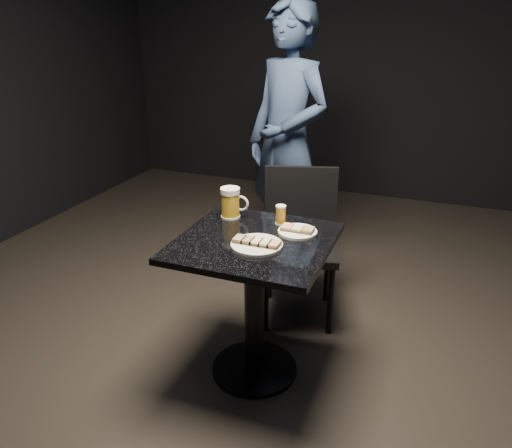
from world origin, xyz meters
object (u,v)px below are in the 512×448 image
(patron, at_px, (288,144))
(beer_tumbler, at_px, (281,215))
(table, at_px, (255,285))
(plate_large, at_px, (257,245))
(chair, at_px, (300,235))
(beer_mug, at_px, (231,203))
(plate_small, at_px, (297,232))

(patron, xyz_separation_m, beer_tumbler, (0.28, -0.97, -0.11))
(table, bearing_deg, plate_large, -61.04)
(patron, xyz_separation_m, chair, (0.26, -0.53, -0.41))
(beer_tumbler, bearing_deg, patron, 105.96)
(plate_large, xyz_separation_m, beer_mug, (-0.25, 0.28, 0.07))
(table, bearing_deg, chair, 87.26)
(plate_large, relative_size, chair, 0.27)
(beer_mug, bearing_deg, plate_small, -11.09)
(table, relative_size, beer_mug, 4.75)
(table, distance_m, chair, 0.66)
(beer_mug, distance_m, chair, 0.61)
(table, distance_m, beer_mug, 0.44)
(plate_large, height_order, table, plate_large)
(plate_small, distance_m, chair, 0.60)
(beer_tumbler, distance_m, chair, 0.53)
(beer_mug, height_order, chair, beer_mug)
(plate_small, height_order, chair, chair)
(plate_large, relative_size, table, 0.31)
(table, distance_m, beer_tumbler, 0.37)
(plate_large, bearing_deg, beer_mug, 131.47)
(table, bearing_deg, plate_small, 40.33)
(plate_large, relative_size, beer_tumbler, 2.40)
(patron, height_order, chair, patron)
(plate_small, bearing_deg, beer_mug, 168.91)
(plate_small, bearing_deg, chair, 104.38)
(chair, bearing_deg, table, -92.74)
(beer_mug, distance_m, beer_tumbler, 0.27)
(plate_large, xyz_separation_m, plate_small, (0.13, 0.21, 0.00))
(plate_small, height_order, beer_tumbler, beer_tumbler)
(beer_tumbler, xyz_separation_m, chair, (-0.02, 0.44, -0.30))
(patron, distance_m, table, 1.28)
(plate_large, relative_size, plate_small, 1.25)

